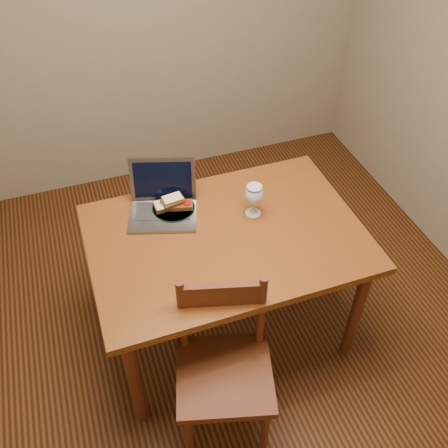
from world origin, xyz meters
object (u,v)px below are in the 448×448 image
object	(u,v)px
plate	(174,209)
laptop	(163,199)
milk_glass	(254,200)
table	(226,247)
chair	(224,364)

from	to	relation	value
plate	laptop	world-z (taller)	laptop
laptop	milk_glass	bearing A→B (deg)	-6.98
table	chair	xyz separation A→B (m)	(-0.19, -0.50, -0.17)
plate	milk_glass	world-z (taller)	milk_glass
table	laptop	bearing A→B (deg)	129.59
chair	plate	xyz separation A→B (m)	(-0.00, 0.76, 0.26)
table	plate	distance (m)	0.33
table	chair	world-z (taller)	chair
table	laptop	distance (m)	0.40
plate	laptop	xyz separation A→B (m)	(-0.04, 0.03, 0.05)
table	plate	xyz separation A→B (m)	(-0.19, 0.25, 0.09)
table	laptop	size ratio (longest dim) A/B	3.23
milk_glass	laptop	world-z (taller)	laptop
table	chair	bearing A→B (deg)	-110.58
milk_glass	laptop	bearing A→B (deg)	155.60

